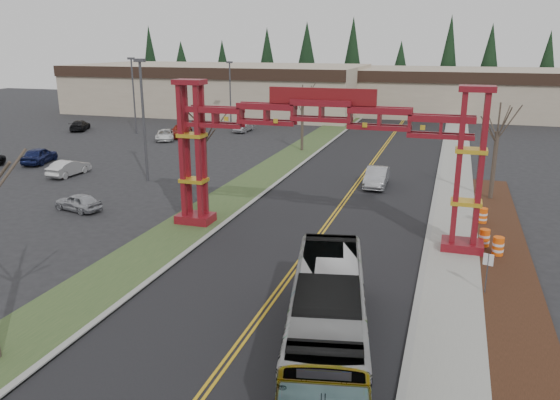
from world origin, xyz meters
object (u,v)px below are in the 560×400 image
at_px(gateway_arch, 321,135).
at_px(barrel_north, 483,216).
at_px(parked_car_near_b, 69,168).
at_px(parked_car_mid_a, 181,131).
at_px(parked_car_far_b, 165,135).
at_px(street_sign, 488,266).
at_px(parked_car_far_a, 244,126).
at_px(parked_car_mid_b, 39,155).
at_px(light_pole_far, 230,90).
at_px(bare_tree_median_far, 302,104).
at_px(light_pole_near, 143,112).
at_px(bare_tree_median_mid, 204,129).
at_px(silver_sedan, 377,177).
at_px(barrel_south, 498,247).
at_px(transit_bus, 328,316).
at_px(retail_building_west, 220,88).
at_px(parked_car_far_c, 80,125).
at_px(retail_building_east, 477,92).
at_px(light_pole_mid, 133,90).
at_px(parked_car_near_a, 78,202).
at_px(bare_tree_right_far, 498,132).

xyz_separation_m(gateway_arch, barrel_north, (9.22, 5.22, -5.45)).
bearing_deg(parked_car_near_b, parked_car_mid_a, -86.63).
height_order(parked_car_far_b, street_sign, street_sign).
relative_size(gateway_arch, barrel_north, 17.15).
relative_size(parked_car_mid_a, parked_car_far_a, 1.17).
relative_size(parked_car_mid_b, light_pole_far, 0.52).
bearing_deg(bare_tree_median_far, light_pole_near, -117.83).
xyz_separation_m(bare_tree_median_mid, light_pole_far, (-12.95, 35.18, -0.75)).
distance_m(silver_sedan, barrel_south, 15.30).
bearing_deg(parked_car_mid_a, parked_car_near_b, -103.14).
bearing_deg(parked_car_far_a, gateway_arch, -61.32).
xyz_separation_m(transit_bus, bare_tree_median_far, (-11.27, 37.29, 3.39)).
height_order(retail_building_west, parked_car_far_b, retail_building_west).
relative_size(parked_car_mid_b, parked_car_far_c, 0.99).
xyz_separation_m(parked_car_far_c, light_pole_far, (18.11, 7.22, 4.35)).
relative_size(parked_car_mid_b, parked_car_far_a, 1.05).
height_order(retail_building_east, light_pole_mid, light_pole_mid).
height_order(transit_bus, parked_car_mid_a, transit_bus).
height_order(retail_building_east, parked_car_near_a, retail_building_east).
distance_m(parked_car_near_a, parked_car_far_a, 35.26).
xyz_separation_m(bare_tree_median_mid, light_pole_near, (-8.65, 7.05, -0.10)).
relative_size(gateway_arch, parked_car_mid_a, 3.61).
distance_m(retail_building_west, parked_car_mid_a, 25.62).
relative_size(parked_car_near_b, light_pole_mid, 0.45).
bearing_deg(parked_car_mid_a, parked_car_far_c, 164.20).
xyz_separation_m(bare_tree_median_far, barrel_south, (17.80, -25.39, -4.35)).
bearing_deg(parked_car_far_b, parked_car_near_b, -111.47).
bearing_deg(barrel_north, bare_tree_right_far, 82.82).
xyz_separation_m(bare_tree_median_mid, street_sign, (16.99, -6.96, -4.33)).
height_order(gateway_arch, parked_car_far_c, gateway_arch).
bearing_deg(parked_car_far_a, bare_tree_median_far, -42.88).
distance_m(transit_bus, light_pole_mid, 54.03).
xyz_separation_m(parked_car_near_b, barrel_south, (33.81, -8.56, -0.12)).
height_order(retail_building_west, parked_car_near_a, retail_building_west).
bearing_deg(bare_tree_median_far, retail_building_east, 63.94).
bearing_deg(parked_car_far_a, street_sign, -54.85).
bearing_deg(parked_car_mid_a, light_pole_far, 52.63).
bearing_deg(light_pole_far, silver_sedan, -47.10).
relative_size(retail_building_west, parked_car_mid_b, 10.22).
bearing_deg(transit_bus, light_pole_mid, 117.66).
bearing_deg(parked_car_near_b, bare_tree_median_mid, 160.15).
xyz_separation_m(retail_building_west, retail_building_east, (40.00, 8.00, -0.25)).
relative_size(silver_sedan, barrel_south, 4.13).
bearing_deg(parked_car_far_c, retail_building_east, -170.32).
bearing_deg(parked_car_far_c, barrel_north, 129.48).
bearing_deg(parked_car_near_a, street_sign, 91.63).
bearing_deg(parked_car_far_a, parked_car_near_a, -86.19).
height_order(gateway_arch, light_pole_mid, light_pole_mid).
xyz_separation_m(parked_car_near_b, parked_car_mid_a, (-0.28, 20.85, 0.05)).
distance_m(retail_building_east, light_pole_near, 59.55).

